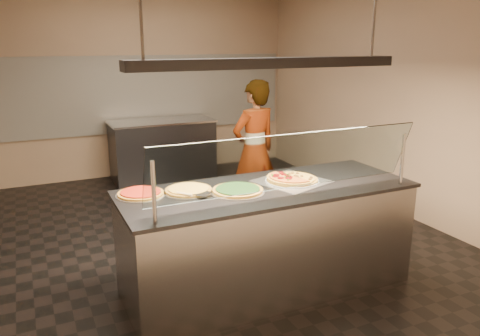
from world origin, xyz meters
name	(u,v)px	position (x,y,z in m)	size (l,w,h in m)	color
ground	(210,240)	(0.00, 0.00, -0.01)	(5.00, 6.00, 0.02)	black
wall_back	(139,81)	(0.00, 3.01, 1.50)	(5.00, 0.02, 3.00)	tan
wall_front	(446,181)	(0.00, -3.01, 1.50)	(5.00, 0.02, 3.00)	tan
wall_right	(397,92)	(2.51, 0.00, 1.50)	(0.02, 6.00, 3.00)	tan
tile_band	(140,94)	(0.00, 2.98, 1.30)	(4.90, 0.02, 1.20)	silver
serving_counter	(267,238)	(0.08, -1.16, 0.47)	(2.49, 0.94, 0.93)	#B7B7BC
sneeze_guard	(290,162)	(0.08, -1.51, 1.23)	(2.25, 0.18, 0.54)	#B7B7BC
perforated_tray	(292,181)	(0.35, -1.10, 0.94)	(0.67, 0.67, 0.01)	silver
half_pizza_pepperoni	(281,179)	(0.24, -1.10, 0.96)	(0.35, 0.49, 0.05)	#92621F
half_pizza_sausage	(302,177)	(0.46, -1.11, 0.96)	(0.35, 0.49, 0.04)	#92621F
pizza_spinach	(237,190)	(-0.20, -1.17, 0.95)	(0.44, 0.44, 0.03)	silver
pizza_cheese	(188,190)	(-0.56, -0.99, 0.94)	(0.41, 0.41, 0.03)	silver
pizza_tomato	(141,193)	(-0.93, -0.92, 0.94)	(0.39, 0.39, 0.03)	silver
pizza_spatula	(192,193)	(-0.58, -1.14, 0.96)	(0.28, 0.18, 0.02)	#B7B7BC
prep_table	(163,149)	(0.21, 2.55, 0.47)	(1.59, 0.74, 0.93)	#2F2F34
worker	(254,150)	(0.77, 0.45, 0.84)	(0.62, 0.40, 1.69)	#413848
heat_lamp_housing	(270,63)	(0.08, -1.16, 1.95)	(2.30, 0.18, 0.08)	#2F2F34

